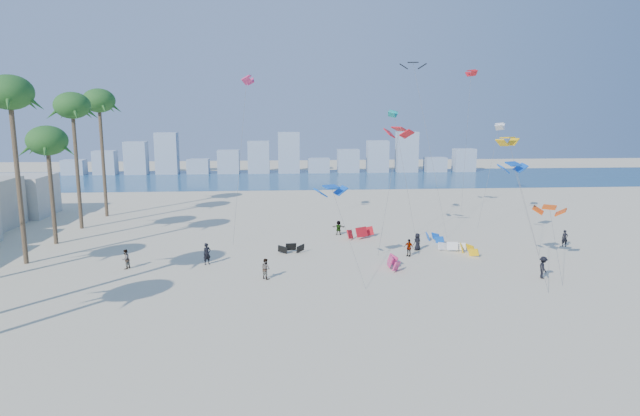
{
  "coord_description": "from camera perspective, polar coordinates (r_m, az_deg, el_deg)",
  "views": [
    {
      "loc": [
        -0.46,
        -30.8,
        13.05
      ],
      "look_at": [
        3.0,
        16.0,
        4.5
      ],
      "focal_mm": 30.51,
      "sensor_mm": 36.0,
      "label": 1
    }
  ],
  "objects": [
    {
      "name": "flying_kites",
      "position": [
        55.79,
        11.32,
        9.15
      ],
      "size": [
        30.67,
        36.16,
        18.52
      ],
      "color": "blue",
      "rests_on": "ground"
    },
    {
      "name": "grounded_kites",
      "position": [
        51.81,
        7.59,
        -3.84
      ],
      "size": [
        18.58,
        13.52,
        1.08
      ],
      "color": "black",
      "rests_on": "ground"
    },
    {
      "name": "palm_row",
      "position": [
        51.84,
        -29.55,
        7.97
      ],
      "size": [
        8.41,
        44.8,
        15.83
      ],
      "color": "brown",
      "rests_on": "ground"
    },
    {
      "name": "kitesurfer_mid",
      "position": [
        42.79,
        -5.74,
        -6.34
      ],
      "size": [
        1.0,
        1.0,
        1.63
      ],
      "primitive_type": "imported",
      "rotation": [
        0.0,
        0.0,
        2.35
      ],
      "color": "gray",
      "rests_on": "ground"
    },
    {
      "name": "kitesurfer_near",
      "position": [
        47.33,
        -11.77,
        -4.73
      ],
      "size": [
        0.81,
        0.74,
        1.87
      ],
      "primitive_type": "imported",
      "rotation": [
        0.0,
        0.0,
        0.57
      ],
      "color": "black",
      "rests_on": "ground"
    },
    {
      "name": "distant_skyline",
      "position": [
        113.24,
        -4.6,
        5.24
      ],
      "size": [
        85.0,
        3.0,
        8.4
      ],
      "color": "#9EADBF",
      "rests_on": "ground"
    },
    {
      "name": "kitesurfers_far",
      "position": [
        49.23,
        7.63,
        -4.15
      ],
      "size": [
        40.91,
        17.08,
        1.75
      ],
      "color": "black",
      "rests_on": "ground"
    },
    {
      "name": "ground",
      "position": [
        33.45,
        -3.18,
        -12.65
      ],
      "size": [
        220.0,
        220.0,
        0.0
      ],
      "primitive_type": "plane",
      "color": "beige",
      "rests_on": "ground"
    },
    {
      "name": "ocean",
      "position": [
        103.62,
        -3.95,
        3.07
      ],
      "size": [
        220.0,
        220.0,
        0.0
      ],
      "primitive_type": "plane",
      "color": "navy",
      "rests_on": "ground"
    }
  ]
}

